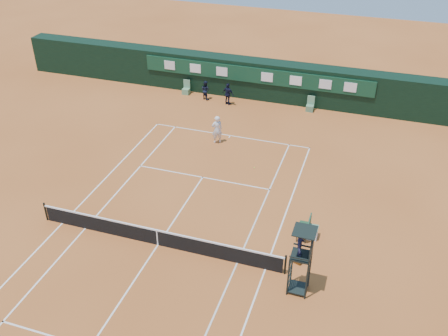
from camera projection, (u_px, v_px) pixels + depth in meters
The scene contains 14 objects.
ground at pixel (158, 245), 24.73m from camera, with size 90.00×90.00×0.00m, color #BC632C.
court_lines at pixel (158, 245), 24.73m from camera, with size 11.05×23.85×0.01m.
tennis_net at pixel (157, 237), 24.46m from camera, with size 12.90×0.10×1.10m.
back_wall at pixel (257, 79), 38.96m from camera, with size 40.00×1.65×3.00m.
linesman_chair_left at pixel (186, 90), 40.04m from camera, with size 0.55×0.50×1.15m.
linesman_chair_right at pixel (310, 107), 37.40m from camera, with size 0.55×0.50×1.15m.
umpire_chair at pixel (302, 248), 20.86m from camera, with size 0.96×0.95×3.42m.
player_bench at pixel (306, 227), 24.97m from camera, with size 0.56×1.20×1.10m.
tennis_bag at pixel (301, 257), 23.77m from camera, with size 0.37×0.84×0.31m, color black.
cooler at pixel (312, 232), 25.05m from camera, with size 0.57×0.57×0.65m.
tennis_ball at pixel (254, 168), 30.72m from camera, with size 0.08×0.08×0.08m, color #C8E936.
player at pixel (217, 129), 32.96m from camera, with size 0.71×0.47×1.95m, color silver.
ball_kid_left at pixel (205, 90), 38.97m from camera, with size 0.73×0.57×1.51m, color black.
ball_kid_right at pixel (228, 94), 38.06m from camera, with size 1.01×0.42×1.73m, color black.
Camera 1 is at (9.00, -16.88, 16.47)m, focal length 40.00 mm.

